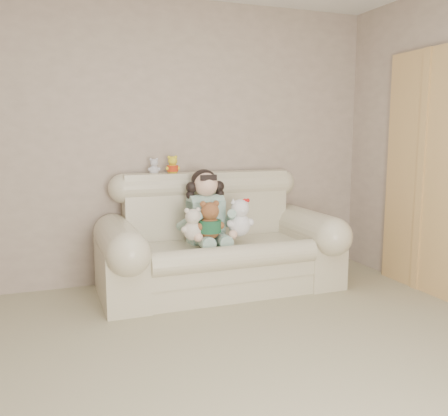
% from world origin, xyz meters
% --- Properties ---
extents(wall_back, '(4.50, 0.00, 4.50)m').
position_xyz_m(wall_back, '(0.00, 2.50, 1.30)').
color(wall_back, '#B3A08E').
rests_on(wall_back, ground).
extents(sofa, '(2.10, 0.95, 1.03)m').
position_xyz_m(sofa, '(0.54, 2.00, 0.52)').
color(sofa, beige).
rests_on(sofa, floor).
extents(door_panel, '(0.06, 0.90, 2.10)m').
position_xyz_m(door_panel, '(2.22, 1.40, 1.05)').
color(door_panel, tan).
rests_on(door_panel, floor).
extents(seated_child, '(0.43, 0.52, 0.66)m').
position_xyz_m(seated_child, '(0.44, 2.08, 0.75)').
color(seated_child, '#2E765D').
rests_on(seated_child, sofa).
extents(brown_teddy, '(0.26, 0.20, 0.39)m').
position_xyz_m(brown_teddy, '(0.39, 1.85, 0.69)').
color(brown_teddy, brown).
rests_on(brown_teddy, sofa).
extents(white_cat, '(0.27, 0.22, 0.39)m').
position_xyz_m(white_cat, '(0.68, 1.88, 0.70)').
color(white_cat, white).
rests_on(white_cat, sofa).
extents(cream_teddy, '(0.23, 0.19, 0.32)m').
position_xyz_m(cream_teddy, '(0.25, 1.86, 0.66)').
color(cream_teddy, white).
rests_on(cream_teddy, sofa).
extents(yellow_mini_bear, '(0.16, 0.15, 0.21)m').
position_xyz_m(yellow_mini_bear, '(0.21, 2.34, 1.11)').
color(yellow_mini_bear, yellow).
rests_on(yellow_mini_bear, sofa).
extents(grey_mini_plush, '(0.14, 0.13, 0.18)m').
position_xyz_m(grey_mini_plush, '(0.04, 2.38, 1.10)').
color(grey_mini_plush, silver).
rests_on(grey_mini_plush, sofa).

